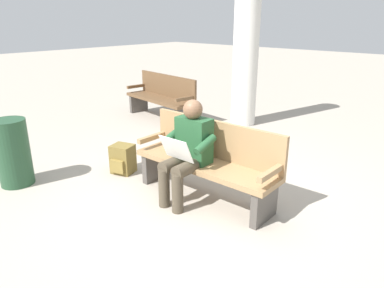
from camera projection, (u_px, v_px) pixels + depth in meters
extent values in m
plane|color=#A89E8E|center=(204.00, 197.00, 4.26)|extent=(40.00, 40.00, 0.00)
cube|color=#9E7A51|center=(204.00, 165.00, 4.12)|extent=(1.81, 0.52, 0.06)
cube|color=#9E7A51|center=(216.00, 139.00, 4.19)|extent=(1.80, 0.09, 0.45)
cube|color=#9E7A51|center=(271.00, 172.00, 3.55)|extent=(0.07, 0.48, 0.06)
cube|color=#9E7A51|center=(153.00, 137.00, 4.59)|extent=(0.07, 0.48, 0.06)
cube|color=#4C4742|center=(264.00, 204.00, 3.71)|extent=(0.09, 0.43, 0.39)
cube|color=#4C4742|center=(156.00, 165.00, 4.68)|extent=(0.09, 0.43, 0.39)
cube|color=#23512D|center=(194.00, 140.00, 4.06)|extent=(0.41, 0.23, 0.52)
sphere|color=brown|center=(193.00, 109.00, 3.92)|extent=(0.22, 0.22, 0.22)
cylinder|color=#4C4233|center=(189.00, 168.00, 3.93)|extent=(0.16, 0.42, 0.15)
cylinder|color=#4C4233|center=(175.00, 163.00, 4.05)|extent=(0.16, 0.42, 0.15)
cylinder|color=#4C4233|center=(177.00, 193.00, 3.87)|extent=(0.13, 0.13, 0.45)
cylinder|color=#4C4233|center=(164.00, 188.00, 3.99)|extent=(0.13, 0.13, 0.45)
cylinder|color=#23512D|center=(205.00, 145.00, 3.83)|extent=(0.10, 0.32, 0.18)
cylinder|color=#23512D|center=(173.00, 136.00, 4.12)|extent=(0.10, 0.32, 0.18)
cube|color=silver|center=(176.00, 149.00, 3.85)|extent=(0.40, 0.14, 0.27)
cube|color=brown|center=(123.00, 159.00, 4.88)|extent=(0.35, 0.32, 0.40)
cube|color=olive|center=(117.00, 167.00, 4.78)|extent=(0.20, 0.10, 0.18)
cube|color=brown|center=(159.00, 99.00, 7.41)|extent=(1.85, 0.71, 0.06)
cube|color=brown|center=(167.00, 86.00, 7.46)|extent=(1.79, 0.28, 0.45)
cube|color=brown|center=(185.00, 99.00, 6.76)|extent=(0.12, 0.48, 0.06)
cube|color=brown|center=(137.00, 86.00, 7.97)|extent=(0.12, 0.48, 0.06)
cube|color=#4C4742|center=(184.00, 117.00, 6.92)|extent=(0.13, 0.44, 0.39)
cube|color=#4C4742|center=(139.00, 103.00, 8.06)|extent=(0.13, 0.44, 0.39)
cylinder|color=silver|center=(246.00, 42.00, 6.68)|extent=(0.48, 0.48, 3.16)
cylinder|color=#23472D|center=(13.00, 153.00, 4.47)|extent=(0.41, 0.41, 0.85)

